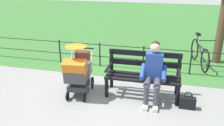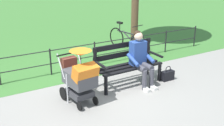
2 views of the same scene
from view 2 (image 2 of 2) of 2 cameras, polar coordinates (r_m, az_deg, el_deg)
The scene contains 8 objects.
ground_plane at distance 6.49m, azimuth -2.40°, elevation -5.67°, with size 60.00×60.00×0.00m, color gray.
grass_lawn at distance 14.51m, azimuth -18.98°, elevation 7.98°, with size 40.00×16.00×0.01m, color #3D7533.
park_bench at distance 6.73m, azimuth 2.96°, elevation 0.20°, with size 1.61×0.63×0.96m.
person_on_bench at distance 6.63m, azimuth 5.70°, elevation 1.19°, with size 0.54×0.74×1.28m.
stroller at distance 5.80m, azimuth -6.47°, elevation -2.60°, with size 0.60×0.93×1.15m.
handbag at distance 7.13m, azimuth 11.04°, elevation -2.42°, with size 0.32×0.14×0.37m.
park_fence at distance 7.77m, azimuth -4.29°, elevation 2.16°, with size 8.77×0.04×0.70m.
bicycle at distance 9.21m, azimuth 2.98°, elevation 4.72°, with size 0.49×1.64×0.89m.
Camera 2 is at (2.68, 5.18, 2.85)m, focal length 45.89 mm.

